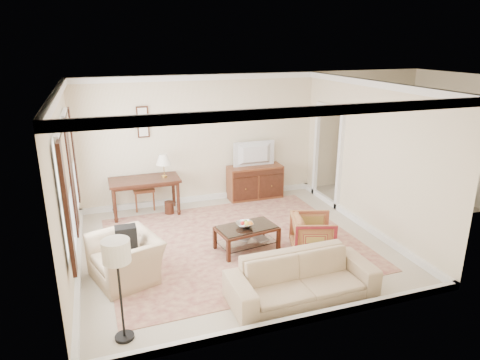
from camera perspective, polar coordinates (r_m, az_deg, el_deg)
room_shell at (r=7.20m, az=-0.75°, el=9.17°), size 5.51×5.01×2.91m
annex_bedroom at (r=10.87m, az=20.40°, el=-0.48°), size 3.00×2.70×2.90m
window_front at (r=6.42m, az=-22.19°, el=-1.83°), size 0.12×1.56×1.80m
window_rear at (r=7.95m, az=-21.71°, el=1.92°), size 0.12×1.56×1.80m
doorway at (r=9.94m, az=11.56°, el=3.08°), size 0.10×1.12×2.25m
rug at (r=8.04m, az=-0.87°, el=-8.36°), size 4.59×3.96×0.01m
writing_desk at (r=9.30m, az=-12.60°, el=-0.49°), size 1.47×0.73×0.80m
desk_chair at (r=9.69m, az=-12.79°, el=-0.81°), size 0.54×0.54×1.05m
desk_lamp at (r=9.25m, az=-10.13°, el=1.88°), size 0.32×0.32×0.50m
framed_prints at (r=9.43m, az=-12.83°, el=7.58°), size 0.25×0.04×0.68m
sideboard at (r=10.14m, az=2.00°, el=-0.28°), size 1.28×0.49×0.79m
tv at (r=9.88m, az=2.09°, el=4.48°), size 0.95×0.55×0.12m
coffee_table at (r=7.67m, az=0.89°, el=-6.95°), size 1.14×0.77×0.45m
fruit_bowl at (r=7.61m, az=0.63°, el=-5.86°), size 0.42×0.42×0.10m
book_a at (r=7.75m, az=-0.11°, el=-8.04°), size 0.22×0.22×0.38m
book_b at (r=7.80m, az=2.10°, el=-7.92°), size 0.28×0.09×0.38m
striped_armchair at (r=7.72m, az=9.68°, el=-6.85°), size 0.86×0.89×0.74m
club_armchair at (r=6.97m, az=-15.05°, el=-9.16°), size 1.00×1.24×0.94m
backpack at (r=6.88m, az=-14.95°, el=-7.24°), size 0.31×0.37×0.40m
sofa at (r=6.36m, az=8.31°, el=-12.00°), size 2.18×0.68×0.85m
floor_lamp at (r=5.36m, az=-16.10°, el=-10.05°), size 0.34×0.34×1.37m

